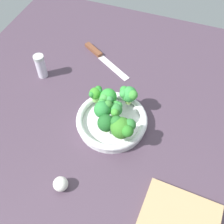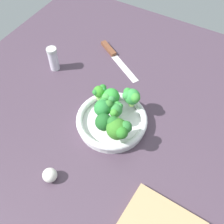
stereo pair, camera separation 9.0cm
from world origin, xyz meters
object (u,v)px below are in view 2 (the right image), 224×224
(broccoli_floret_1, at_px, (103,108))
(garlic_bulb, at_px, (50,175))
(broccoli_floret_4, at_px, (132,96))
(broccoli_floret_0, at_px, (118,128))
(broccoli_floret_5, at_px, (100,91))
(broccoli_floret_2, at_px, (111,97))
(bowl, at_px, (112,121))
(broccoli_floret_6, at_px, (116,110))
(knife, at_px, (114,55))
(pepper_shaker, at_px, (53,59))
(broccoli_floret_3, at_px, (104,122))

(broccoli_floret_1, distance_m, garlic_bulb, 0.26)
(broccoli_floret_4, bearing_deg, broccoli_floret_0, -79.28)
(broccoli_floret_0, distance_m, broccoli_floret_5, 0.17)
(broccoli_floret_0, xyz_separation_m, broccoli_floret_2, (-0.09, 0.10, -0.01))
(bowl, distance_m, broccoli_floret_2, 0.08)
(broccoli_floret_1, height_order, broccoli_floret_6, broccoli_floret_1)
(bowl, distance_m, broccoli_floret_5, 0.11)
(broccoli_floret_6, xyz_separation_m, knife, (-0.18, 0.30, -0.07))
(broccoli_floret_5, height_order, pepper_shaker, pepper_shaker)
(knife, bearing_deg, garlic_bulb, -79.50)
(broccoli_floret_0, distance_m, broccoli_floret_1, 0.10)
(broccoli_floret_0, bearing_deg, broccoli_floret_3, 171.10)
(broccoli_floret_5, height_order, garlic_bulb, broccoli_floret_5)
(pepper_shaker, bearing_deg, broccoli_floret_5, -15.91)
(broccoli_floret_1, relative_size, broccoli_floret_5, 1.33)
(broccoli_floret_4, bearing_deg, garlic_bulb, -104.73)
(broccoli_floret_3, xyz_separation_m, garlic_bulb, (-0.06, -0.21, -0.05))
(garlic_bulb, bearing_deg, pepper_shaker, 125.45)
(broccoli_floret_2, relative_size, broccoli_floret_4, 0.94)
(broccoli_floret_3, bearing_deg, garlic_bulb, -106.06)
(broccoli_floret_2, height_order, broccoli_floret_5, broccoli_floret_2)
(broccoli_floret_0, bearing_deg, broccoli_floret_1, 148.68)
(broccoli_floret_1, bearing_deg, broccoli_floret_4, 56.97)
(bowl, bearing_deg, knife, 118.44)
(broccoli_floret_0, height_order, broccoli_floret_2, broccoli_floret_0)
(broccoli_floret_3, height_order, pepper_shaker, broccoli_floret_3)
(broccoli_floret_0, distance_m, broccoli_floret_3, 0.06)
(broccoli_floret_6, height_order, pepper_shaker, broccoli_floret_6)
(broccoli_floret_3, xyz_separation_m, broccoli_floret_6, (0.01, 0.06, 0.01))
(pepper_shaker, bearing_deg, knife, 46.53)
(bowl, height_order, broccoli_floret_0, broccoli_floret_0)
(broccoli_floret_5, bearing_deg, knife, 109.03)
(broccoli_floret_3, bearing_deg, knife, 115.01)
(garlic_bulb, height_order, pepper_shaker, pepper_shaker)
(pepper_shaker, bearing_deg, broccoli_floret_3, -27.59)
(bowl, height_order, broccoli_floret_1, broccoli_floret_1)
(bowl, bearing_deg, broccoli_floret_4, 69.58)
(broccoli_floret_4, relative_size, knife, 0.30)
(broccoli_floret_4, height_order, knife, broccoli_floret_4)
(broccoli_floret_4, xyz_separation_m, broccoli_floret_6, (-0.02, -0.07, -0.01))
(knife, distance_m, pepper_shaker, 0.25)
(broccoli_floret_2, bearing_deg, bowl, -55.74)
(bowl, relative_size, broccoli_floret_6, 3.82)
(broccoli_floret_5, relative_size, knife, 0.23)
(broccoli_floret_5, xyz_separation_m, broccoli_floret_6, (0.09, -0.05, 0.00))
(bowl, xyz_separation_m, broccoli_floret_4, (0.03, 0.08, 0.06))
(broccoli_floret_1, relative_size, broccoli_floret_3, 1.19)
(bowl, height_order, broccoli_floret_5, broccoli_floret_5)
(broccoli_floret_0, xyz_separation_m, broccoli_floret_4, (-0.03, 0.14, -0.01))
(broccoli_floret_6, relative_size, pepper_shaker, 0.63)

